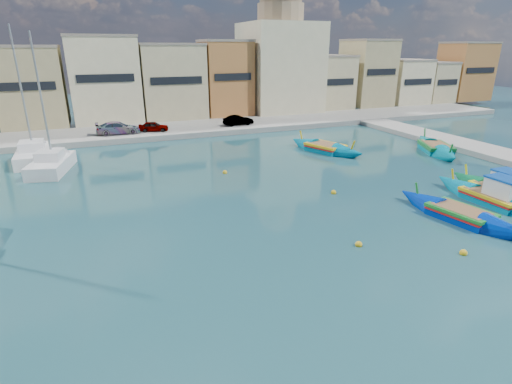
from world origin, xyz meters
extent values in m
plane|color=#163843|center=(0.00, 0.00, 0.00)|extent=(160.00, 160.00, 0.00)
cube|color=gray|center=(0.00, 32.00, 0.30)|extent=(80.00, 8.00, 0.60)
cube|color=tan|center=(-21.91, 39.16, 4.97)|extent=(6.90, 6.32, 8.74)
cube|color=gray|center=(-21.91, 39.16, 9.49)|extent=(7.03, 6.44, 0.30)
cube|color=black|center=(-21.91, 35.95, 5.41)|extent=(5.52, 0.10, 0.90)
cube|color=beige|center=(-13.86, 39.12, 5.55)|extent=(7.88, 6.24, 9.89)
cube|color=gray|center=(-13.86, 39.12, 10.64)|extent=(8.04, 6.37, 0.30)
cube|color=black|center=(-13.86, 35.95, 6.04)|extent=(6.30, 0.10, 0.90)
cube|color=#BFB284|center=(-5.74, 39.72, 5.09)|extent=(7.88, 7.44, 8.99)
cube|color=gray|center=(-5.74, 39.72, 9.74)|extent=(8.04, 7.59, 0.30)
cube|color=black|center=(-5.74, 35.95, 5.54)|extent=(6.30, 0.10, 0.90)
cube|color=#BA743A|center=(1.54, 39.07, 5.31)|extent=(6.17, 6.13, 9.43)
cube|color=gray|center=(1.54, 39.07, 10.18)|extent=(6.29, 6.26, 0.30)
cube|color=black|center=(1.54, 35.95, 5.78)|extent=(4.93, 0.10, 0.90)
cube|color=tan|center=(9.05, 39.85, 3.63)|extent=(7.31, 7.69, 6.05)
cube|color=gray|center=(9.05, 39.85, 6.80)|extent=(7.46, 7.85, 0.30)
cube|color=black|center=(9.05, 35.95, 3.93)|extent=(5.85, 0.10, 0.90)
cube|color=#BFB284|center=(17.02, 39.65, 4.31)|extent=(7.54, 7.30, 7.41)
cube|color=gray|center=(17.02, 39.65, 8.16)|extent=(7.69, 7.45, 0.30)
cube|color=black|center=(17.02, 35.95, 4.68)|extent=(6.03, 0.10, 0.90)
cube|color=tan|center=(24.93, 39.49, 5.42)|extent=(6.36, 6.97, 9.63)
cube|color=gray|center=(24.93, 39.49, 10.38)|extent=(6.48, 7.11, 0.30)
cube|color=black|center=(24.93, 35.95, 5.90)|extent=(5.09, 0.10, 0.90)
cube|color=beige|center=(32.15, 39.35, 3.93)|extent=(6.63, 6.70, 6.65)
cube|color=gray|center=(32.15, 39.35, 7.40)|extent=(6.76, 6.83, 0.30)
cube|color=black|center=(32.15, 35.95, 4.26)|extent=(5.30, 0.10, 0.90)
cube|color=#BFB284|center=(38.26, 39.75, 3.70)|extent=(5.08, 7.51, 6.20)
cube|color=gray|center=(38.26, 39.75, 6.95)|extent=(5.18, 7.66, 0.30)
cube|color=black|center=(38.26, 35.95, 4.01)|extent=(4.06, 0.10, 0.90)
cube|color=#BA743A|center=(45.15, 39.00, 5.27)|extent=(7.79, 6.00, 9.33)
cube|color=gray|center=(45.15, 39.00, 10.08)|extent=(7.95, 6.12, 0.30)
cube|color=black|center=(45.15, 35.95, 5.73)|extent=(6.23, 0.10, 0.90)
cube|color=beige|center=(10.00, 40.00, 6.60)|extent=(10.00, 10.00, 12.00)
cylinder|color=#9E8466|center=(10.00, 40.00, 13.80)|extent=(6.40, 6.40, 2.40)
imported|color=#4C1919|center=(-9.72, 30.50, 1.15)|extent=(3.43, 2.05, 1.09)
imported|color=#4C1919|center=(0.24, 30.50, 1.19)|extent=(3.63, 1.47, 1.17)
imported|color=#4C1919|center=(-13.44, 30.50, 1.25)|extent=(4.51, 1.86, 1.31)
cube|color=#007D9F|center=(7.31, 1.90, 0.20)|extent=(2.07, 3.58, 0.99)
cone|color=#007D9F|center=(7.22, 4.82, 0.25)|extent=(2.06, 3.28, 2.53)
cube|color=gold|center=(7.31, 1.90, 0.61)|extent=(2.15, 3.77, 0.18)
cube|color=red|center=(7.31, 1.90, 0.43)|extent=(2.17, 3.64, 0.10)
cube|color=olive|center=(7.31, 1.90, 0.69)|extent=(1.76, 3.25, 0.06)
cylinder|color=gold|center=(7.22, 5.10, 0.89)|extent=(0.15, 0.47, 1.07)
cube|color=white|center=(7.32, 1.39, 1.23)|extent=(1.43, 1.83, 1.08)
cube|color=#0F47A5|center=(7.32, 1.39, 1.83)|extent=(1.51, 1.96, 0.12)
cube|color=#0A6E3E|center=(8.87, 2.70, 0.20)|extent=(2.15, 3.27, 1.00)
cone|color=#0A6E3E|center=(9.01, 5.32, 0.25)|extent=(2.14, 3.05, 2.49)
cube|color=yellow|center=(8.87, 2.70, 0.62)|extent=(2.24, 3.45, 0.18)
cube|color=red|center=(8.87, 2.70, 0.44)|extent=(2.25, 3.33, 0.10)
cube|color=olive|center=(8.87, 2.70, 0.70)|extent=(1.83, 2.97, 0.06)
cylinder|color=yellow|center=(9.02, 5.58, 0.90)|extent=(0.16, 0.48, 1.08)
cube|color=white|center=(8.85, 2.24, 1.24)|extent=(1.47, 1.68, 1.10)
cube|color=#0F47A5|center=(8.85, 2.24, 1.85)|extent=(1.56, 1.80, 0.12)
cube|color=#008097|center=(14.15, 13.55, 0.22)|extent=(3.54, 4.22, 1.10)
cone|color=#008097|center=(15.43, 16.27, 0.28)|extent=(3.42, 3.98, 2.77)
cone|color=#008097|center=(12.87, 10.83, 0.28)|extent=(3.42, 3.98, 2.77)
cube|color=#18792C|center=(14.15, 13.55, 0.68)|extent=(3.70, 4.44, 0.20)
cube|color=#197F33|center=(14.15, 13.55, 0.48)|extent=(3.66, 4.33, 0.11)
cube|color=olive|center=(14.15, 13.55, 0.77)|extent=(3.10, 3.79, 0.07)
cylinder|color=#18792C|center=(15.55, 16.54, 0.99)|extent=(0.36, 0.54, 1.20)
cylinder|color=#18792C|center=(12.75, 10.56, 0.99)|extent=(0.36, 0.54, 1.20)
cube|color=#007297|center=(4.42, 17.55, 0.22)|extent=(3.23, 3.87, 1.09)
cone|color=#007297|center=(3.43, 20.10, 0.27)|extent=(3.15, 3.68, 2.70)
cone|color=#007297|center=(5.40, 15.00, 0.27)|extent=(3.15, 3.68, 2.70)
cube|color=yellow|center=(4.42, 17.55, 0.68)|extent=(3.37, 4.07, 0.20)
cube|color=red|center=(4.42, 17.55, 0.48)|extent=(3.35, 3.96, 0.11)
cube|color=olive|center=(4.42, 17.55, 0.76)|extent=(2.81, 3.47, 0.07)
cylinder|color=yellow|center=(3.34, 20.35, 0.98)|extent=(0.33, 0.54, 1.19)
cylinder|color=yellow|center=(5.49, 14.74, 0.98)|extent=(0.33, 0.54, 1.19)
cube|color=#002CAA|center=(3.32, 0.80, 0.19)|extent=(2.50, 3.60, 0.97)
cone|color=#002CAA|center=(2.82, 3.49, 0.24)|extent=(2.46, 3.34, 2.45)
cone|color=#002CAA|center=(3.82, -1.88, 0.24)|extent=(2.46, 3.34, 2.45)
cube|color=#1A8628|center=(3.32, 0.80, 0.60)|extent=(2.61, 3.79, 0.17)
cube|color=red|center=(3.32, 0.80, 0.43)|extent=(2.61, 3.67, 0.10)
cube|color=olive|center=(3.32, 0.80, 0.68)|extent=(2.16, 3.25, 0.06)
cylinder|color=#1A8628|center=(2.77, 3.75, 0.87)|extent=(0.22, 0.47, 1.05)
cube|color=white|center=(-20.97, 24.01, 0.37)|extent=(2.76, 6.40, 1.38)
cone|color=white|center=(-21.10, 28.07, 0.37)|extent=(2.67, 3.69, 2.55)
cube|color=white|center=(-20.97, 24.01, 1.43)|extent=(1.99, 2.32, 0.74)
cylinder|color=#999EA3|center=(-20.99, 24.46, 5.85)|extent=(0.17, 0.17, 10.63)
cube|color=white|center=(-19.31, 20.19, 0.35)|extent=(3.58, 6.02, 1.31)
cone|color=white|center=(-18.52, 23.72, 0.35)|extent=(3.05, 3.66, 2.41)
cube|color=white|center=(-19.31, 20.19, 1.36)|extent=(2.20, 2.36, 0.70)
cylinder|color=#999EA3|center=(-19.22, 20.58, 5.53)|extent=(0.16, 0.16, 10.05)
sphere|color=yellow|center=(-4.07, 0.26, 0.08)|extent=(0.36, 0.36, 0.36)
sphere|color=yellow|center=(-1.10, 7.28, 0.08)|extent=(0.36, 0.36, 0.36)
sphere|color=yellow|center=(3.61, 19.26, 0.08)|extent=(0.36, 0.36, 0.36)
sphere|color=yellow|center=(-6.59, 14.47, 0.08)|extent=(0.36, 0.36, 0.36)
sphere|color=yellow|center=(0.11, -2.36, 0.08)|extent=(0.36, 0.36, 0.36)
camera|label=1|loc=(-15.57, -14.46, 9.46)|focal=28.00mm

